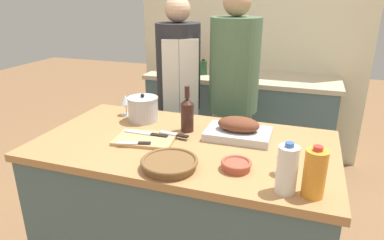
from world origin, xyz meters
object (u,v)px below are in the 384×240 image
(knife_chef, at_px, (148,134))
(condiment_bottle_short, at_px, (228,69))
(mixing_bowl, at_px, (236,165))
(wine_bottle_green, at_px, (187,114))
(cutting_board, at_px, (145,139))
(stock_pot, at_px, (143,109))
(wicker_basket, at_px, (170,163))
(wine_glass_left, at_px, (284,154))
(wine_glass_right, at_px, (126,101))
(person_cook_guest, at_px, (233,95))
(knife_paring, at_px, (135,143))
(stand_mixer, at_px, (185,57))
(condiment_bottle_tall, at_px, (203,68))
(knife_bread, at_px, (175,134))
(milk_jug, at_px, (287,169))
(juice_jug, at_px, (315,173))
(person_cook_aproned, at_px, (179,93))
(roasting_pan, at_px, (238,130))

(knife_chef, xyz_separation_m, condiment_bottle_short, (0.11, 1.45, 0.09))
(mixing_bowl, distance_m, wine_bottle_green, 0.52)
(cutting_board, bearing_deg, stock_pot, 117.80)
(wicker_basket, relative_size, wine_glass_left, 1.91)
(wine_glass_right, xyz_separation_m, person_cook_guest, (0.59, 0.56, -0.05))
(knife_paring, xyz_separation_m, stand_mixer, (-0.36, 1.74, 0.14))
(condiment_bottle_tall, bearing_deg, knife_paring, -85.26)
(condiment_bottle_short, bearing_deg, stand_mixer, 162.63)
(stock_pot, bearing_deg, knife_bread, -33.82)
(milk_jug, bearing_deg, person_cook_guest, 112.00)
(stand_mixer, distance_m, person_cook_guest, 1.01)
(wine_glass_right, height_order, stand_mixer, stand_mixer)
(wicker_basket, relative_size, person_cook_guest, 0.16)
(knife_chef, xyz_separation_m, person_cook_guest, (0.30, 0.85, 0.02))
(milk_jug, height_order, condiment_bottle_tall, milk_jug)
(knife_bread, bearing_deg, juice_jug, -26.32)
(person_cook_aproned, bearing_deg, knife_chef, -107.05)
(wine_bottle_green, xyz_separation_m, wine_glass_left, (0.57, -0.34, -0.01))
(cutting_board, bearing_deg, stand_mixer, 102.57)
(knife_bread, xyz_separation_m, condiment_bottle_tall, (-0.29, 1.46, 0.07))
(cutting_board, xyz_separation_m, wine_glass_right, (-0.30, 0.34, 0.09))
(wine_bottle_green, bearing_deg, mixing_bowl, -44.89)
(knife_paring, bearing_deg, knife_bread, 49.31)
(wicker_basket, distance_m, wine_glass_right, 0.80)
(milk_jug, xyz_separation_m, condiment_bottle_tall, (-0.91, 1.83, -0.01))
(knife_paring, height_order, person_cook_aproned, person_cook_aproned)
(wine_glass_right, bearing_deg, stand_mixer, 92.83)
(roasting_pan, bearing_deg, person_cook_guest, 104.69)
(wine_glass_left, bearing_deg, condiment_bottle_short, 111.28)
(stand_mixer, bearing_deg, knife_chef, -77.31)
(cutting_board, distance_m, milk_jug, 0.82)
(stock_pot, distance_m, juice_jug, 1.16)
(milk_jug, relative_size, wine_glass_right, 1.58)
(wicker_basket, bearing_deg, wine_glass_right, 133.26)
(knife_paring, bearing_deg, mixing_bowl, -7.32)
(roasting_pan, height_order, milk_jug, milk_jug)
(juice_jug, xyz_separation_m, knife_bread, (-0.73, 0.36, -0.08))
(stock_pot, xyz_separation_m, condiment_bottle_short, (0.25, 1.22, 0.03))
(cutting_board, bearing_deg, person_cook_aproned, 99.17)
(wicker_basket, relative_size, condiment_bottle_short, 1.49)
(knife_paring, height_order, knife_bread, same)
(milk_jug, height_order, knife_bread, milk_jug)
(cutting_board, height_order, person_cook_guest, person_cook_guest)
(cutting_board, distance_m, condiment_bottle_tall, 1.56)
(wicker_basket, bearing_deg, knife_paring, 148.57)
(juice_jug, height_order, wine_glass_right, juice_jug)
(stand_mixer, bearing_deg, milk_jug, -59.57)
(cutting_board, height_order, knife_paring, knife_paring)
(cutting_board, relative_size, wine_bottle_green, 1.27)
(knife_chef, relative_size, knife_paring, 1.50)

